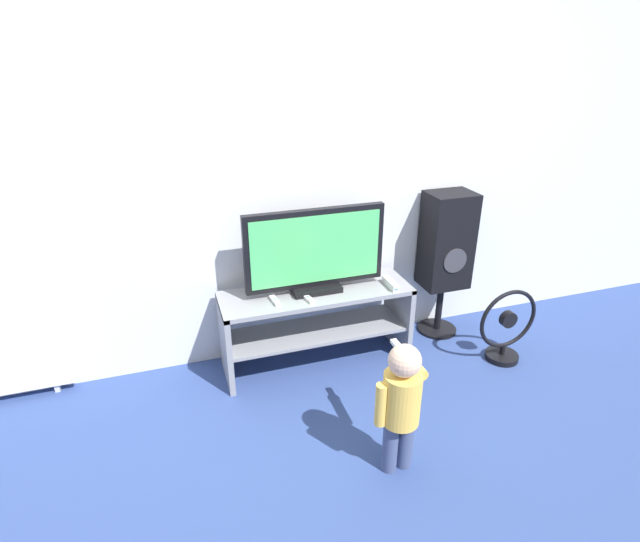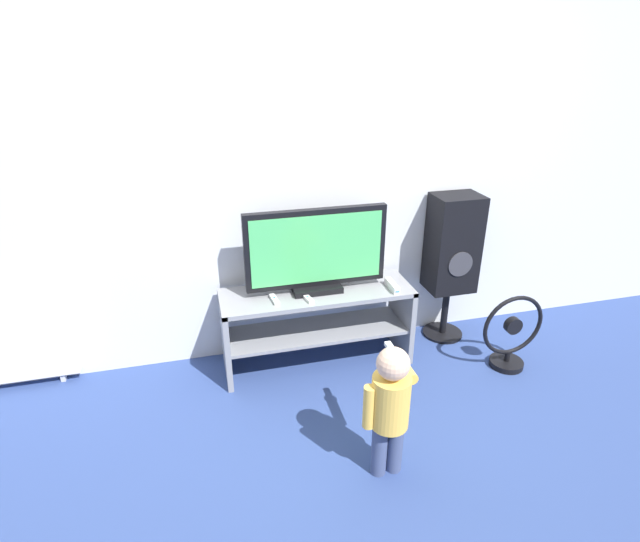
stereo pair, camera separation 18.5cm
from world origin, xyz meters
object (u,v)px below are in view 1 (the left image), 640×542
object	(u,v)px
child	(401,398)
speaker_tower	(446,244)
television	(315,252)
game_console	(390,284)
remote_primary	(275,301)
floor_fan	(506,329)
remote_secondary	(308,299)

from	to	relation	value
child	speaker_tower	xyz separation A→B (m)	(0.92, 1.15, 0.28)
speaker_tower	child	bearing A→B (deg)	-128.71
television	speaker_tower	size ratio (longest dim) A/B	0.84
television	game_console	xyz separation A→B (m)	(0.49, -0.11, -0.25)
remote_primary	child	bearing A→B (deg)	-67.52
television	remote_primary	world-z (taller)	television
speaker_tower	floor_fan	size ratio (longest dim) A/B	2.03
child	floor_fan	distance (m)	1.35
remote_secondary	remote_primary	bearing A→B (deg)	170.02
television	game_console	size ratio (longest dim) A/B	5.06
speaker_tower	floor_fan	xyz separation A→B (m)	(0.24, -0.49, -0.48)
floor_fan	television	bearing A→B (deg)	162.32
television	speaker_tower	world-z (taller)	television
game_console	remote_primary	bearing A→B (deg)	177.97
remote_primary	game_console	bearing A→B (deg)	-2.03
television	floor_fan	xyz separation A→B (m)	(1.26, -0.40, -0.59)
child	floor_fan	size ratio (longest dim) A/B	1.39
remote_secondary	television	bearing A→B (deg)	54.31
floor_fan	remote_primary	bearing A→B (deg)	168.51
remote_secondary	floor_fan	world-z (taller)	remote_secondary
remote_secondary	floor_fan	bearing A→B (deg)	-11.72
speaker_tower	television	bearing A→B (deg)	-175.26
television	floor_fan	bearing A→B (deg)	-17.68
game_console	remote_primary	distance (m)	0.79
floor_fan	remote_secondary	bearing A→B (deg)	168.28
remote_secondary	floor_fan	xyz separation A→B (m)	(1.35, -0.28, -0.32)
remote_primary	child	distance (m)	1.06
game_console	child	world-z (taller)	child
television	child	distance (m)	1.14
television	game_console	world-z (taller)	television
remote_primary	remote_secondary	distance (m)	0.21
remote_primary	floor_fan	bearing A→B (deg)	-11.49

